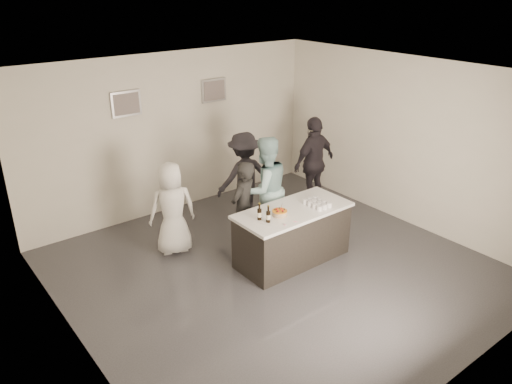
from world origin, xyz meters
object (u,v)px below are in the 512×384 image
person_main_blue (265,189)px  person_guest_left (172,209)px  bar_counter (292,235)px  person_main_black (243,208)px  person_guest_right (314,162)px  person_guest_back (244,176)px  beer_bottle_a (259,212)px  cake (280,213)px  beer_bottle_b (268,214)px

person_main_blue → person_guest_left: 1.57m
bar_counter → person_main_blue: 0.98m
person_main_black → person_guest_right: bearing=172.8°
bar_counter → person_main_black: person_main_black is taller
person_guest_left → person_guest_right: (3.08, -0.08, 0.13)m
person_main_blue → person_guest_back: 0.90m
beer_bottle_a → person_guest_right: size_ratio=0.14×
cake → person_main_blue: bearing=64.0°
person_main_blue → person_guest_right: 1.69m
cake → person_guest_right: (2.05, 1.37, -0.04)m
person_guest_left → person_guest_right: person_guest_right is taller
cake → person_guest_right: 2.47m
bar_counter → person_guest_right: person_guest_right is taller
person_guest_right → person_guest_back: 1.45m
person_main_black → person_guest_back: (0.77, 1.00, 0.05)m
beer_bottle_a → person_guest_right: bearing=28.6°
person_guest_left → person_guest_back: person_guest_back is taller
person_guest_right → person_main_black: bearing=10.8°
cake → person_main_blue: size_ratio=0.12×
person_main_blue → person_main_black: bearing=19.1°
bar_counter → person_guest_left: person_guest_left is taller
person_guest_left → person_guest_back: bearing=-152.2°
person_guest_back → cake: bearing=76.4°
person_main_blue → person_guest_left: size_ratio=1.18×
person_guest_back → person_main_black: bearing=59.2°
bar_counter → beer_bottle_b: size_ratio=7.15×
person_guest_right → beer_bottle_b: bearing=26.6°
bar_counter → person_main_blue: (0.12, 0.85, 0.47)m
cake → person_guest_back: 1.88m
beer_bottle_a → person_guest_back: 1.95m
bar_counter → beer_bottle_b: beer_bottle_b is taller
beer_bottle_b → person_guest_back: bearing=63.1°
person_main_blue → person_guest_right: (1.62, 0.48, -0.01)m
cake → bar_counter: bearing=6.9°
beer_bottle_a → person_main_blue: person_main_blue is taller
cake → beer_bottle_b: bearing=-166.8°
bar_counter → beer_bottle_a: beer_bottle_a is taller
beer_bottle_b → person_guest_right: bearing=31.7°
beer_bottle_a → person_main_blue: 1.12m
bar_counter → beer_bottle_a: 0.86m
cake → person_guest_left: person_guest_left is taller
beer_bottle_b → person_main_blue: (0.71, 0.95, -0.11)m
cake → person_guest_right: size_ratio=0.13×
bar_counter → person_main_blue: person_main_blue is taller
cake → person_main_blue: (0.43, 0.89, -0.02)m
bar_counter → person_guest_left: 1.97m
person_main_blue → beer_bottle_a: bearing=52.1°
person_main_black → person_guest_right: size_ratio=0.87×
beer_bottle_a → beer_bottle_b: same height
person_guest_left → person_guest_back: size_ratio=0.93×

